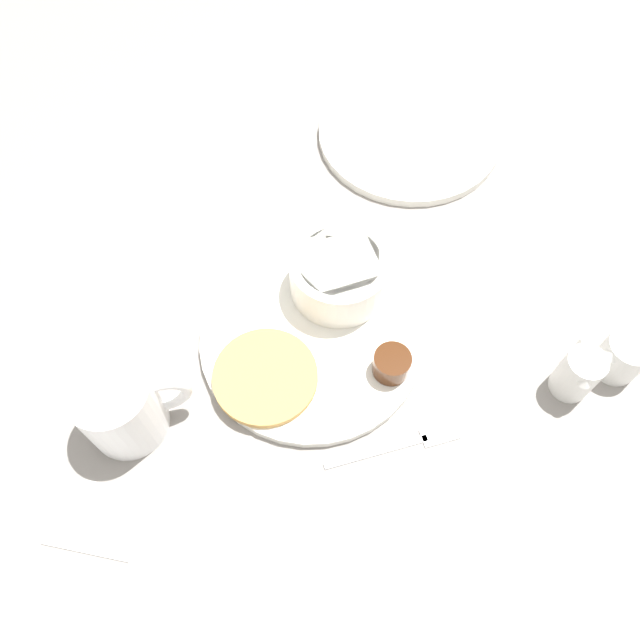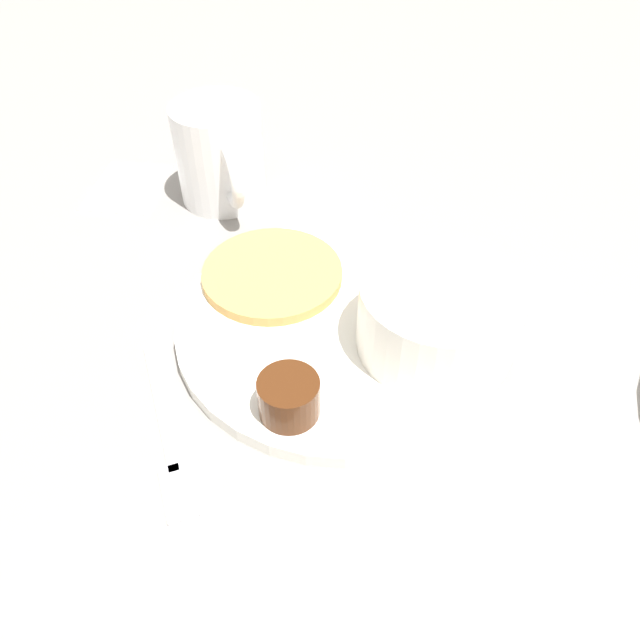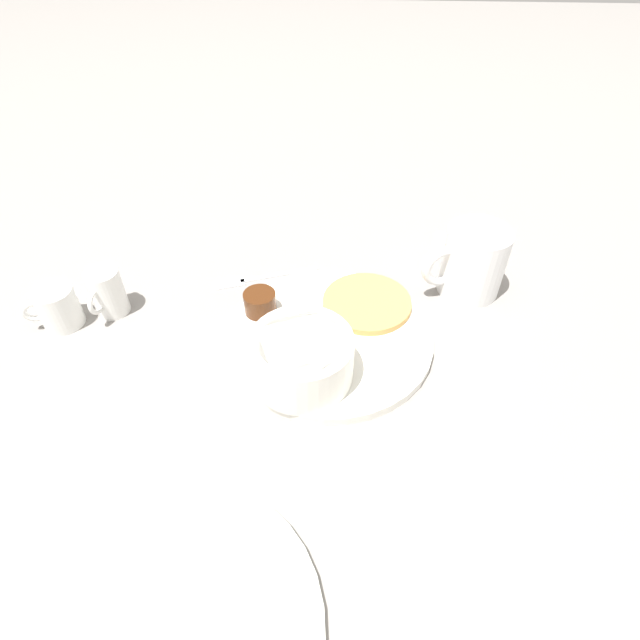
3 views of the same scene
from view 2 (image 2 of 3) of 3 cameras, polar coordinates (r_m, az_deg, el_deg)
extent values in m
plane|color=gray|center=(0.50, 1.90, -0.75)|extent=(4.00, 4.00, 0.00)
cylinder|color=white|center=(0.49, 1.92, -0.26)|extent=(0.26, 0.26, 0.01)
cylinder|color=tan|center=(0.52, -4.39, 4.23)|extent=(0.12, 0.12, 0.01)
cylinder|color=white|center=(0.46, 10.74, 0.33)|extent=(0.12, 0.12, 0.06)
cylinder|color=white|center=(0.44, 11.15, 2.60)|extent=(0.10, 0.10, 0.01)
cylinder|color=#47230F|center=(0.42, -2.86, -7.06)|extent=(0.04, 0.04, 0.03)
cylinder|color=white|center=(0.46, 12.72, -3.25)|extent=(0.04, 0.04, 0.02)
sphere|color=white|center=(0.44, 13.03, -1.88)|extent=(0.02, 0.02, 0.02)
cylinder|color=white|center=(0.63, -9.16, 14.80)|extent=(0.08, 0.08, 0.10)
torus|color=white|center=(0.59, -8.14, 12.97)|extent=(0.06, 0.03, 0.06)
cube|color=silver|center=(0.46, -14.40, -7.44)|extent=(0.11, 0.04, 0.00)
cube|color=silver|center=(0.41, -12.83, -14.98)|extent=(0.05, 0.03, 0.00)
cube|color=white|center=(0.68, -17.21, 11.56)|extent=(0.10, 0.08, 0.00)
camera|label=1|loc=(0.54, -86.10, 54.01)|focal=35.00mm
camera|label=3|loc=(0.59, 67.34, 33.22)|focal=28.00mm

